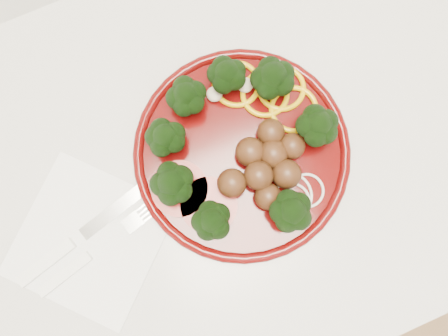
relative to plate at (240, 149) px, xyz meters
name	(u,v)px	position (x,y,z in m)	size (l,w,h in m)	color
counter	(284,162)	(0.13, 0.00, -0.47)	(2.40, 0.60, 0.90)	beige
plate	(240,149)	(0.00, 0.00, 0.00)	(0.29, 0.29, 0.07)	#440505
napkin	(89,240)	(-0.23, -0.03, -0.02)	(0.18, 0.18, 0.00)	white
knife	(69,245)	(-0.25, -0.02, -0.01)	(0.21, 0.07, 0.01)	silver
fork	(79,264)	(-0.25, -0.05, -0.01)	(0.18, 0.06, 0.01)	white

